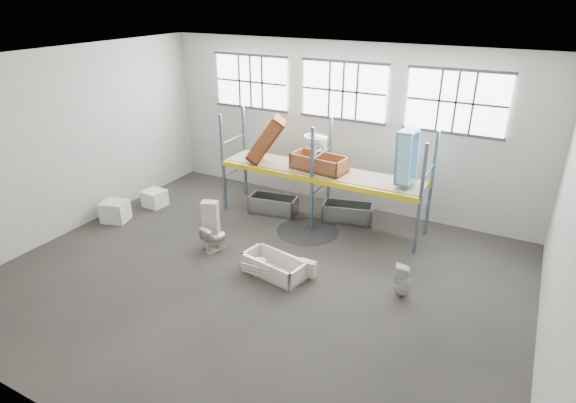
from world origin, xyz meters
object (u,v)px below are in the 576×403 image
Objects in this scene: cistern_tall at (211,225)px; steel_tub_right at (348,212)px; bathtub_beige at (274,266)px; blue_tub_upright at (407,157)px; toilet_beige at (214,238)px; steel_tub_left at (273,205)px; bucket at (259,267)px; rust_tub_flat at (319,163)px; carton_near at (115,211)px; toilet_white at (403,281)px.

cistern_tall is 4.14m from steel_tub_right.
blue_tub_upright reaches higher than bathtub_beige.
toilet_beige reaches higher than steel_tub_right.
bucket is at bearing -65.78° from steel_tub_left.
toilet_beige is 4.10m from steel_tub_right.
bathtub_beige is 3.57m from rust_tub_flat.
carton_near reaches higher than bathtub_beige.
carton_near is at bearing 16.46° from toilet_beige.
rust_tub_flat is (-3.29, 2.59, 1.43)m from toilet_white.
cistern_tall is 3.49m from carton_near.
toilet_beige is 0.53× the size of cistern_tall.
bathtub_beige is at bearing -30.75° from cistern_tall.
toilet_beige is 0.44× the size of rust_tub_flat.
steel_tub_left is 2.01× the size of carton_near.
steel_tub_left is 3.84× the size of bucket.
carton_near is at bearing -172.25° from bathtub_beige.
cistern_tall is at bearing -98.44° from steel_tub_left.
rust_tub_flat is 2.21× the size of carton_near.
carton_near is (-3.86, -2.72, 0.04)m from steel_tub_left.
bathtub_beige is 0.37m from bucket.
cistern_tall is 0.83× the size of rust_tub_flat.
cistern_tall is 0.93× the size of blue_tub_upright.
steel_tub_left is 1.02× the size of blue_tub_upright.
blue_tub_upright is at bearing 20.26° from carton_near.
blue_tub_upright is at bearing -178.78° from toilet_white.
toilet_white reaches higher than bucket.
rust_tub_flat is at bearing -103.39° from toilet_beige.
toilet_white is 5.30m from steel_tub_left.
toilet_white is 1.10× the size of carton_near.
toilet_white is 3.38m from bucket.
cistern_tall reaches higher than carton_near.
rust_tub_flat reaches higher than steel_tub_right.
blue_tub_upright is at bearing -128.83° from toilet_beige.
rust_tub_flat reaches higher than bucket.
blue_tub_upright is at bearing 12.34° from cistern_tall.
carton_near is at bearing 161.08° from cistern_tall.
toilet_beige is 0.48× the size of steel_tub_right.
toilet_white is 0.50× the size of rust_tub_flat.
blue_tub_upright is (-0.81, 2.56, 2.00)m from toilet_white.
toilet_beige is at bearing -119.84° from rust_tub_flat.
bucket is at bearing -179.01° from toilet_beige.
rust_tub_flat is at bearing 106.69° from bathtub_beige.
toilet_beige is 0.89× the size of toilet_white.
steel_tub_right is (0.47, 3.57, 0.04)m from bathtub_beige.
blue_tub_upright reaches higher than carton_near.
steel_tub_left is 0.98× the size of steel_tub_right.
toilet_beige is (-1.99, 0.29, 0.12)m from bathtub_beige.
toilet_white reaches higher than toilet_beige.
toilet_white is at bearing -50.12° from steel_tub_right.
blue_tub_upright is 4.69m from bucket.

